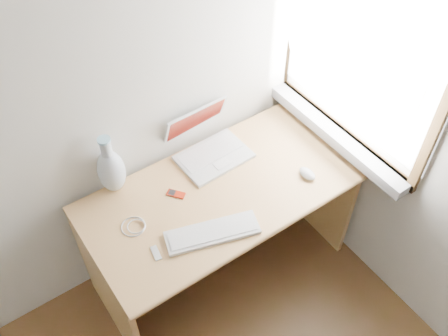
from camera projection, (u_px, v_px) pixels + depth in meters
window at (356, 53)px, 2.23m from camera, size 0.11×0.99×1.10m
desk at (212, 205)px, 2.62m from camera, size 1.34×0.67×0.71m
laptop at (209, 145)px, 2.56m from camera, size 0.37×0.31×0.24m
external_keyboard at (212, 232)px, 2.24m from camera, size 0.44×0.25×0.02m
mouse at (307, 174)px, 2.47m from camera, size 0.06×0.10×0.03m
ipod at (176, 194)px, 2.40m from camera, size 0.08×0.09×0.01m
cable_coil at (133, 227)px, 2.27m from camera, size 0.13×0.13×0.01m
remote at (156, 253)px, 2.18m from camera, size 0.04×0.08×0.01m
vase at (111, 170)px, 2.33m from camera, size 0.13×0.13×0.33m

